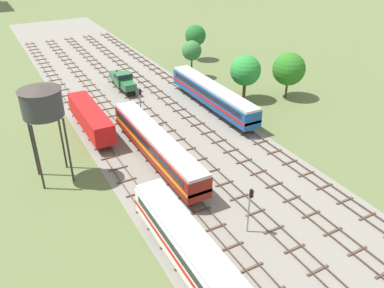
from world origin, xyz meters
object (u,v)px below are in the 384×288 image
Objects in this scene: passenger_coach_left_near at (156,144)px; passenger_coach_centre_right_mid at (212,94)px; freight_boxcar_far_left_midfar at (90,117)px; water_tower at (41,102)px; passenger_coach_far_left_nearest at (204,266)px; signal_post_nearest at (250,205)px; shunter_loco_centre_left_far at (123,80)px; signal_post_near at (140,102)px.

passenger_coach_centre_right_mid is at bearing 36.51° from passenger_coach_left_near.
freight_boxcar_far_left_midfar is at bearing 112.20° from passenger_coach_left_near.
freight_boxcar_far_left_midfar is at bearing 52.68° from water_tower.
passenger_coach_centre_right_mid is 28.67m from water_tower.
passenger_coach_far_left_nearest is 8.34m from signal_post_nearest.
shunter_loco_centre_left_far is 1.63× the size of signal_post_nearest.
passenger_coach_left_near is 2.60× the size of shunter_loco_centre_left_far.
passenger_coach_far_left_nearest is 1.90× the size of water_tower.
freight_boxcar_far_left_midfar is (-4.86, 11.90, -0.16)m from passenger_coach_left_near.
signal_post_nearest is at bearing -81.41° from passenger_coach_left_near.
water_tower reaches higher than passenger_coach_left_near.
passenger_coach_centre_right_mid is at bearing 17.18° from water_tower.
passenger_coach_left_near is 4.25× the size of signal_post_nearest.
signal_post_near reaches higher than shunter_loco_centre_left_far.
water_tower is (-7.09, 22.67, 7.09)m from passenger_coach_far_left_nearest.
passenger_coach_far_left_nearest is 24.79m from water_tower.
freight_boxcar_far_left_midfar is 1.21× the size of water_tower.
signal_post_nearest is (-12.16, -26.90, 0.69)m from passenger_coach_centre_right_mid.
passenger_coach_far_left_nearest is 1.00× the size of passenger_coach_centre_right_mid.
water_tower is at bearing 127.57° from signal_post_nearest.
passenger_coach_left_near is (4.86, 20.08, 0.00)m from passenger_coach_far_left_nearest.
passenger_coach_far_left_nearest is at bearing -103.61° from passenger_coach_left_near.
passenger_coach_left_near is 3.82× the size of signal_post_near.
passenger_coach_left_near is 18.15m from passenger_coach_centre_right_mid.
signal_post_near is at bearing -7.15° from freight_boxcar_far_left_midfar.
shunter_loco_centre_left_far is 41.79m from signal_post_nearest.
signal_post_nearest reaches higher than passenger_coach_far_left_nearest.
passenger_coach_centre_right_mid is 17.72m from shunter_loco_centre_left_far.
passenger_coach_far_left_nearest and passenger_coach_left_near have the same top height.
passenger_coach_far_left_nearest is 1.57× the size of freight_boxcar_far_left_midfar.
shunter_loco_centre_left_far is at bearing 54.64° from freight_boxcar_far_left_midfar.
passenger_coach_centre_right_mid is 29.52m from signal_post_nearest.
signal_post_nearest is at bearing -52.43° from water_tower.
freight_boxcar_far_left_midfar is (-19.44, 1.10, -0.16)m from passenger_coach_centre_right_mid.
water_tower reaches higher than shunter_loco_centre_left_far.
freight_boxcar_far_left_midfar is 2.43× the size of signal_post_near.
passenger_coach_left_near reaches higher than shunter_loco_centre_left_far.
signal_post_nearest reaches higher than freight_boxcar_far_left_midfar.
passenger_coach_left_near is at bearing 98.59° from signal_post_nearest.
water_tower is at bearing -127.32° from freight_boxcar_far_left_midfar.
shunter_loco_centre_left_far is (-9.72, 14.80, -0.60)m from passenger_coach_centre_right_mid.
passenger_coach_left_near is 16.30m from signal_post_nearest.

